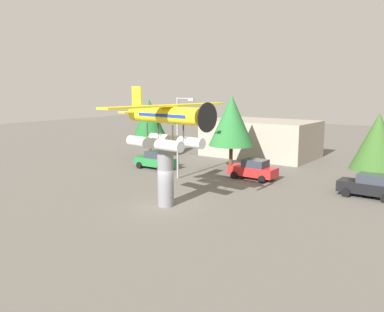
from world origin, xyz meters
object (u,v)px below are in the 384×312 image
(car_mid_red, at_px, (253,169))
(car_far_black, at_px, (370,186))
(storefront_building, at_px, (260,138))
(tree_center_back, at_px, (378,142))
(car_near_green, at_px, (156,160))
(tree_west, at_px, (149,118))
(display_pedestal, at_px, (166,177))
(streetlight_primary, at_px, (179,132))
(tree_east, at_px, (231,121))
(floatplane_monument, at_px, (166,122))

(car_mid_red, distance_m, car_far_black, 9.67)
(storefront_building, bearing_deg, car_mid_red, -65.75)
(tree_center_back, bearing_deg, car_near_green, -168.58)
(car_near_green, xyz_separation_m, tree_west, (-4.92, 4.55, 3.62))
(display_pedestal, height_order, car_mid_red, display_pedestal)
(streetlight_primary, xyz_separation_m, tree_east, (1.45, 6.31, 0.61))
(floatplane_monument, bearing_deg, storefront_building, 106.65)
(car_mid_red, xyz_separation_m, streetlight_primary, (-5.30, -3.72, 3.30))
(display_pedestal, distance_m, tree_east, 13.94)
(car_near_green, relative_size, tree_center_back, 0.69)
(storefront_building, bearing_deg, car_near_green, -110.67)
(floatplane_monument, distance_m, streetlight_primary, 8.49)
(floatplane_monument, relative_size, tree_center_back, 1.73)
(display_pedestal, xyz_separation_m, tree_west, (-13.89, 13.64, 2.48))
(streetlight_primary, xyz_separation_m, tree_center_back, (14.76, 5.97, -0.35))
(streetlight_primary, xyz_separation_m, tree_west, (-9.55, 6.60, 0.31))
(floatplane_monument, xyz_separation_m, streetlight_primary, (-4.47, 7.06, -1.52))
(car_far_black, relative_size, tree_west, 0.63)
(tree_center_back, bearing_deg, streetlight_primary, -157.97)
(car_near_green, xyz_separation_m, car_far_black, (19.60, 1.35, 0.00))
(floatplane_monument, bearing_deg, streetlight_primary, 128.14)
(display_pedestal, xyz_separation_m, car_mid_red, (0.96, 10.76, -1.14))
(floatplane_monument, height_order, tree_east, floatplane_monument)
(car_far_black, height_order, storefront_building, storefront_building)
(car_far_black, bearing_deg, display_pedestal, 44.50)
(car_near_green, bearing_deg, car_far_black, -176.07)
(display_pedestal, bearing_deg, streetlight_primary, 121.67)
(car_far_black, relative_size, tree_east, 0.58)
(tree_east, bearing_deg, car_near_green, -145.01)
(car_near_green, xyz_separation_m, tree_center_back, (19.39, 3.92, 2.95))
(car_mid_red, relative_size, streetlight_primary, 0.59)
(floatplane_monument, xyz_separation_m, tree_center_back, (10.29, 13.03, -1.87))
(storefront_building, bearing_deg, tree_west, -139.51)
(tree_west, bearing_deg, streetlight_primary, -34.66)
(tree_west, xyz_separation_m, tree_center_back, (24.31, -0.63, -0.66))
(car_far_black, xyz_separation_m, tree_west, (-24.52, 3.20, 3.62))
(floatplane_monument, height_order, streetlight_primary, floatplane_monument)
(floatplane_monument, distance_m, car_mid_red, 11.83)
(car_mid_red, xyz_separation_m, car_far_black, (9.67, -0.32, 0.00))
(floatplane_monument, bearing_deg, car_mid_red, 91.35)
(tree_east, height_order, tree_center_back, tree_east)
(car_near_green, height_order, tree_center_back, tree_center_back)
(car_mid_red, xyz_separation_m, storefront_building, (-5.06, 11.24, 1.23))
(car_near_green, bearing_deg, storefront_building, -110.67)
(tree_west, xyz_separation_m, tree_east, (11.00, -0.29, 0.29))
(tree_center_back, bearing_deg, floatplane_monument, -128.31)
(car_near_green, distance_m, car_mid_red, 10.07)
(tree_east, bearing_deg, display_pedestal, -77.78)
(tree_west, relative_size, tree_center_back, 1.10)
(car_near_green, xyz_separation_m, streetlight_primary, (4.63, -2.05, 3.30))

